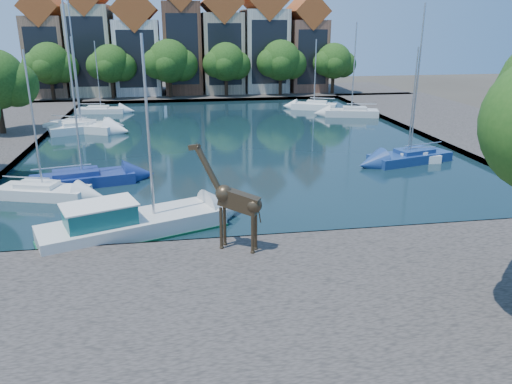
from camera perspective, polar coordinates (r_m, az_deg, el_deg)
ground at (r=25.52m, az=4.29°, el=-5.63°), size 160.00×160.00×0.00m
water_basin at (r=48.06m, az=-2.38°, el=6.12°), size 38.00×50.00×0.08m
near_quay at (r=19.47m, az=9.21°, el=-13.30°), size 50.00×14.00×0.50m
far_quay at (r=79.44m, az=-5.28°, el=11.21°), size 60.00×16.00×0.50m
right_quay at (r=56.68m, az=23.77°, el=6.71°), size 14.00×52.00×0.50m
townhouse_west_end at (r=80.52m, az=-22.59°, el=15.10°), size 5.44×9.18×14.93m
townhouse_west_mid at (r=79.42m, az=-18.29°, el=16.17°), size 5.94×9.18×16.79m
townhouse_west_inner at (r=78.78m, az=-13.38°, el=15.93°), size 6.43×9.18×15.15m
townhouse_center at (r=78.61m, az=-8.50°, el=16.95°), size 5.44×9.18×16.93m
townhouse_east_inner at (r=78.98m, az=-3.93°, el=16.65°), size 5.94×9.18×15.79m
townhouse_east_mid at (r=79.86m, az=0.92°, el=16.98°), size 6.43×9.18×16.65m
townhouse_east_end at (r=81.30m, az=5.62°, el=16.22°), size 5.44×9.18×14.43m
far_tree_far_west at (r=75.05m, az=-22.44°, el=13.28°), size 7.28×5.60×7.68m
far_tree_west at (r=73.74m, az=-16.21°, el=13.77°), size 6.76×5.20×7.36m
far_tree_mid_west at (r=73.26m, az=-9.81°, el=14.36°), size 7.80×6.00×8.00m
far_tree_mid_east at (r=73.67m, az=-3.38°, el=14.49°), size 7.02×5.40×7.52m
far_tree_east at (r=74.93m, az=2.92°, el=14.65°), size 7.54×5.80×7.84m
far_tree_far_east at (r=77.02m, az=8.93°, el=14.44°), size 6.76×5.20×7.36m
giraffe_statue at (r=22.65m, az=-2.59°, el=-0.92°), size 3.16×1.91×4.87m
motorsailer at (r=26.43m, az=-14.47°, el=-3.33°), size 9.74×5.86×9.99m
sailboat_left_a at (r=34.03m, az=-23.16°, el=0.27°), size 5.95×3.58×9.01m
sailboat_left_b at (r=35.78m, az=-19.20°, el=1.71°), size 7.06×3.75×12.80m
sailboat_left_c at (r=54.08m, az=-19.29°, el=7.22°), size 7.75×5.40×12.63m
sailboat_left_d at (r=53.48m, az=-19.39°, el=7.07°), size 6.51×4.26×9.27m
sailboat_left_e at (r=64.75m, az=-17.29°, el=9.03°), size 5.78×2.50×8.50m
sailboat_right_a at (r=41.15m, az=16.94°, el=3.92°), size 4.97×1.86×8.79m
sailboat_right_b at (r=41.28m, az=17.19°, el=4.05°), size 7.06×4.02×11.84m
sailboat_right_c at (r=60.63m, az=10.85°, el=9.07°), size 6.51×3.64×10.60m
sailboat_right_d at (r=64.95m, az=6.64°, el=9.89°), size 5.93×4.12×8.61m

